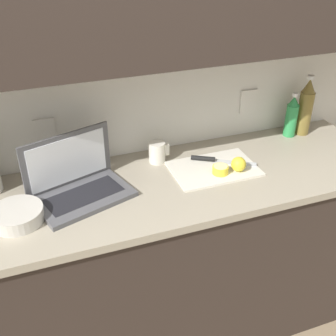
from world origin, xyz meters
The scene contains 12 objects.
ground_plane centered at (0.00, 0.00, 0.00)m, with size 12.00×12.00×0.00m, color #847056.
wall_back centered at (0.00, 0.23, 1.56)m, with size 5.20×0.38×2.60m.
counter_unit centered at (-0.02, 0.00, 0.47)m, with size 2.34×0.60×0.93m.
laptop centered at (-0.24, 0.05, 0.99)m, with size 0.43×0.34×0.25m.
cutting_board centered at (0.37, 0.03, 0.94)m, with size 0.38×0.25×0.01m, color silver.
knife centered at (0.38, 0.08, 0.95)m, with size 0.27×0.17×0.02m.
lemon_half_cut centered at (0.37, -0.02, 0.96)m, with size 0.07×0.07×0.04m.
lemon_whole_beside centered at (0.46, -0.03, 0.97)m, with size 0.07×0.07×0.07m.
bottle_green_soda centered at (0.88, 0.20, 1.04)m, with size 0.06×0.06×0.23m.
bottle_oil_tall centered at (0.95, 0.20, 1.07)m, with size 0.07×0.07×0.31m.
measuring_cup centered at (0.15, 0.18, 0.98)m, with size 0.10×0.08×0.10m.
bowl_white centered at (-0.48, -0.06, 0.96)m, with size 0.19×0.19×0.05m.
Camera 1 is at (-0.38, -1.41, 1.92)m, focal length 45.00 mm.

